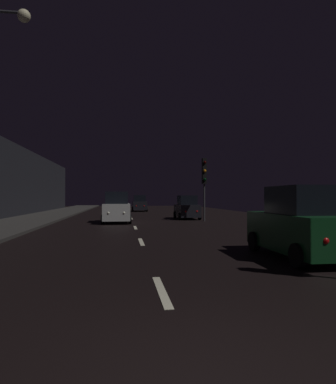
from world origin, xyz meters
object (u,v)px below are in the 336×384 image
(traffic_light_far_right, at_px, (204,176))
(car_parked_right_near, at_px, (301,225))
(car_parked_right_far, at_px, (187,208))
(car_approaching_headlights, at_px, (117,208))
(car_distant_taillights, at_px, (139,204))

(traffic_light_far_right, bearing_deg, car_parked_right_near, -4.07)
(car_parked_right_far, bearing_deg, car_approaching_headlights, 120.62)
(car_parked_right_near, bearing_deg, car_approaching_headlights, 20.87)
(car_parked_right_near, relative_size, car_parked_right_far, 1.10)
(car_approaching_headlights, distance_m, car_parked_right_near, 15.84)
(car_distant_taillights, bearing_deg, traffic_light_far_right, -167.88)
(car_approaching_headlights, relative_size, car_parked_right_near, 1.02)
(car_approaching_headlights, xyz_separation_m, car_parked_right_near, (5.64, -14.80, -0.02))
(car_parked_right_far, bearing_deg, car_distant_taillights, 11.39)
(traffic_light_far_right, height_order, car_approaching_headlights, traffic_light_far_right)
(car_parked_right_near, bearing_deg, traffic_light_far_right, -2.98)
(car_distant_taillights, xyz_separation_m, car_parked_right_near, (3.13, -33.68, 0.04))
(car_parked_right_near, xyz_separation_m, car_parked_right_far, (-0.00, 18.14, -0.09))
(traffic_light_far_right, bearing_deg, car_parked_right_far, -164.96)
(car_approaching_headlights, bearing_deg, car_parked_right_far, 120.62)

